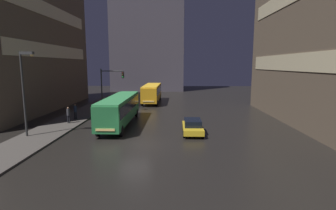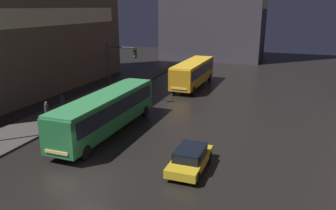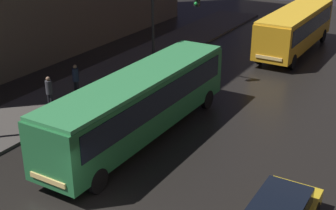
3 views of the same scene
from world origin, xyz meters
name	(u,v)px [view 1 (image 1 of 3)]	position (x,y,z in m)	size (l,w,h in m)	color
ground_plane	(135,144)	(0.00, 0.00, 0.00)	(120.00, 120.00, 0.00)	black
sidewalk_left	(73,118)	(-9.00, 10.00, 0.07)	(4.00, 48.00, 0.15)	#47423D
building_left_tower	(18,30)	(-18.73, 16.49, 11.30)	(10.07, 27.19, 22.60)	brown
building_right_block	(336,24)	(20.71, 8.83, 10.84)	(10.07, 25.74, 21.68)	brown
building_far_backdrop	(149,36)	(-3.52, 48.85, 13.85)	(18.07, 12.00, 27.69)	#423D47
bus_near	(120,108)	(-2.65, 7.04, 1.92)	(2.53, 12.08, 3.11)	#236B38
bus_far	(152,92)	(-0.62, 24.15, 1.91)	(2.73, 10.58, 3.09)	orange
car_taxi	(193,126)	(5.04, 3.51, 0.72)	(1.89, 4.28, 1.38)	gold
pedestrian_near	(75,110)	(-8.39, 9.16, 1.23)	(0.49, 0.49, 1.84)	black
pedestrian_mid	(68,114)	(-8.36, 7.07, 1.21)	(0.48, 0.48, 1.80)	black
traffic_light_main	(110,83)	(-5.51, 14.36, 4.06)	(3.17, 0.35, 6.00)	#2D2D2D
street_lamp_sidewalk	(25,81)	(-9.79, 1.75, 5.15)	(1.25, 0.36, 7.53)	#2D2D2D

